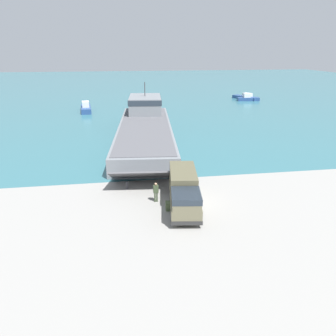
# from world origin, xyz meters

# --- Properties ---
(ground_plane) EXTENTS (240.00, 240.00, 0.00)m
(ground_plane) POSITION_xyz_m (0.00, 0.00, 0.00)
(ground_plane) COLOR gray
(water_surface) EXTENTS (240.00, 180.00, 0.01)m
(water_surface) POSITION_xyz_m (0.00, 96.00, 0.00)
(water_surface) COLOR #336B75
(water_surface) RESTS_ON ground_plane
(landing_craft) EXTENTS (10.68, 35.33, 7.41)m
(landing_craft) POSITION_xyz_m (-2.03, 24.37, 1.77)
(landing_craft) COLOR gray
(landing_craft) RESTS_ON ground_plane
(military_truck) EXTENTS (3.41, 8.16, 2.81)m
(military_truck) POSITION_xyz_m (-0.96, -0.41, 1.48)
(military_truck) COLOR #6B664C
(military_truck) RESTS_ON ground_plane
(soldier_on_ramp) EXTENTS (0.45, 0.27, 1.81)m
(soldier_on_ramp) POSITION_xyz_m (-3.21, 0.79, 1.05)
(soldier_on_ramp) COLOR #3D4C33
(soldier_on_ramp) RESTS_ON ground_plane
(moored_boat_a) EXTENTS (2.77, 8.17, 2.26)m
(moored_boat_a) POSITION_xyz_m (-12.81, 47.51, 0.75)
(moored_boat_a) COLOR navy
(moored_boat_a) RESTS_ON ground_plane
(moored_boat_b) EXTENTS (5.36, 8.04, 1.72)m
(moored_boat_b) POSITION_xyz_m (28.32, 59.56, 0.57)
(moored_boat_b) COLOR navy
(moored_boat_b) RESTS_ON ground_plane
(moored_boat_c) EXTENTS (5.78, 2.44, 1.80)m
(moored_boat_c) POSITION_xyz_m (27.88, 57.02, 0.60)
(moored_boat_c) COLOR navy
(moored_boat_c) RESTS_ON ground_plane
(mooring_bollard) EXTENTS (0.28, 0.28, 0.77)m
(mooring_bollard) POSITION_xyz_m (-5.63, 4.07, 0.42)
(mooring_bollard) COLOR #333338
(mooring_bollard) RESTS_ON ground_plane
(cargo_crate) EXTENTS (0.71, 0.83, 0.65)m
(cargo_crate) POSITION_xyz_m (-2.27, -0.87, 0.32)
(cargo_crate) COLOR #475638
(cargo_crate) RESTS_ON ground_plane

